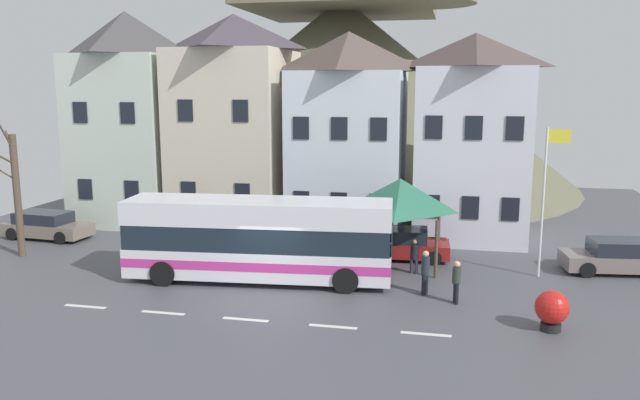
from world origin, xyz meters
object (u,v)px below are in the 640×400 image
(townhouse_01, at_px, (236,122))
(public_bench, at_px, (429,246))
(townhouse_00, at_px, (130,119))
(bare_tree_00, at_px, (17,194))
(parked_car_03, at_px, (46,225))
(parked_car_01, at_px, (181,231))
(pedestrian_01, at_px, (425,272))
(parked_car_00, at_px, (620,257))
(parked_car_02, at_px, (403,244))
(pedestrian_02, at_px, (456,280))
(flagpole, at_px, (546,190))
(townhouse_03, at_px, (472,138))
(pedestrian_00, at_px, (414,255))
(transit_bus, at_px, (259,240))
(townhouse_02, at_px, (348,134))
(harbour_buoy, at_px, (552,309))
(bus_shelter, at_px, (400,195))
(hilltop_castle, at_px, (343,83))

(townhouse_01, xyz_separation_m, public_bench, (10.99, -4.82, -5.31))
(townhouse_00, bearing_deg, bare_tree_00, -99.46)
(parked_car_03, bearing_deg, parked_car_01, 6.28)
(pedestrian_01, bearing_deg, parked_car_00, 30.16)
(townhouse_00, height_order, public_bench, townhouse_00)
(parked_car_02, relative_size, pedestrian_02, 2.57)
(public_bench, height_order, flagpole, flagpole)
(townhouse_03, distance_m, pedestrian_01, 10.77)
(pedestrian_01, bearing_deg, pedestrian_02, -34.47)
(parked_car_00, relative_size, parked_car_02, 1.14)
(parked_car_03, distance_m, pedestrian_00, 19.07)
(townhouse_00, bearing_deg, townhouse_01, 6.14)
(parked_car_00, bearing_deg, transit_bus, 9.06)
(townhouse_02, distance_m, pedestrian_02, 12.61)
(townhouse_03, distance_m, harbour_buoy, 13.49)
(townhouse_02, distance_m, bus_shelter, 6.93)
(hilltop_castle, height_order, transit_bus, hilltop_castle)
(townhouse_02, relative_size, pedestrian_00, 7.19)
(townhouse_01, distance_m, pedestrian_00, 13.96)
(transit_bus, xyz_separation_m, parked_car_01, (-5.57, 4.75, -1.00))
(townhouse_00, xyz_separation_m, harbour_buoy, (21.29, -12.46, -5.16))
(parked_car_01, height_order, public_bench, parked_car_01)
(hilltop_castle, distance_m, parked_car_02, 23.67)
(transit_bus, xyz_separation_m, parked_car_03, (-12.89, 4.52, -0.99))
(parked_car_02, distance_m, parked_car_03, 18.30)
(flagpole, bearing_deg, hilltop_castle, 118.38)
(pedestrian_01, bearing_deg, parked_car_01, 157.33)
(townhouse_03, xyz_separation_m, hilltop_castle, (-9.60, 16.57, 2.79))
(townhouse_02, height_order, harbour_buoy, townhouse_02)
(parked_car_00, xyz_separation_m, pedestrian_00, (-8.41, -1.94, 0.12))
(hilltop_castle, xyz_separation_m, bus_shelter, (6.56, -22.48, -4.85))
(parked_car_01, height_order, parked_car_02, parked_car_02)
(parked_car_03, xyz_separation_m, flagpole, (24.07, -1.58, 2.93))
(hilltop_castle, height_order, flagpole, hilltop_castle)
(bus_shelter, distance_m, parked_car_01, 11.20)
(parked_car_03, relative_size, pedestrian_01, 2.71)
(parked_car_00, bearing_deg, townhouse_02, -29.08)
(public_bench, bearing_deg, harbour_buoy, -63.02)
(hilltop_castle, bearing_deg, bare_tree_00, -113.24)
(harbour_buoy, height_order, bare_tree_00, bare_tree_00)
(parked_car_02, height_order, harbour_buoy, parked_car_02)
(harbour_buoy, bearing_deg, transit_bus, 163.81)
(townhouse_00, bearing_deg, public_bench, -13.71)
(townhouse_02, height_order, parked_car_03, townhouse_02)
(pedestrian_01, bearing_deg, townhouse_02, 115.73)
(pedestrian_00, height_order, bare_tree_00, bare_tree_00)
(transit_bus, bearing_deg, townhouse_00, 133.39)
(townhouse_02, bearing_deg, parked_car_03, -162.54)
(parked_car_03, xyz_separation_m, pedestrian_02, (20.66, -5.64, 0.20))
(parked_car_00, relative_size, flagpole, 0.76)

